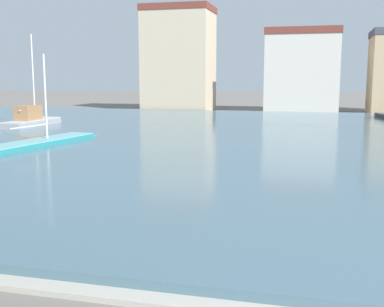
# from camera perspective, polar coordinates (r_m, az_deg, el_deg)

# --- Properties ---
(harbor_water) EXTENTS (87.72, 48.91, 0.33)m
(harbor_water) POSITION_cam_1_polar(r_m,az_deg,el_deg) (33.14, 9.22, 1.84)
(harbor_water) COLOR #476675
(harbor_water) RESTS_ON ground
(quay_edge_coping) EXTENTS (87.72, 0.50, 0.12)m
(quay_edge_coping) POSITION_cam_1_polar(r_m,az_deg,el_deg) (9.50, -5.01, -16.91)
(quay_edge_coping) COLOR #ADA89E
(quay_edge_coping) RESTS_ON ground
(sailboat_teal) EXTENTS (3.12, 9.76, 5.59)m
(sailboat_teal) POSITION_cam_1_polar(r_m,az_deg,el_deg) (30.23, -16.48, 1.22)
(sailboat_teal) COLOR teal
(sailboat_teal) RESTS_ON ground
(sailboat_grey) EXTENTS (1.82, 7.26, 7.69)m
(sailboat_grey) POSITION_cam_1_polar(r_m,az_deg,el_deg) (41.93, -18.11, 3.64)
(sailboat_grey) COLOR #939399
(sailboat_grey) RESTS_ON ground
(townhouse_wide_warehouse) EXTENTS (8.69, 6.58, 13.21)m
(townhouse_wide_warehouse) POSITION_cam_1_polar(r_m,az_deg,el_deg) (63.16, -1.57, 11.14)
(townhouse_wide_warehouse) COLOR #C6B293
(townhouse_wide_warehouse) RESTS_ON ground
(townhouse_end_terrace) EXTENTS (8.70, 7.70, 9.97)m
(townhouse_end_terrace) POSITION_cam_1_polar(r_m,az_deg,el_deg) (60.79, 12.94, 9.47)
(townhouse_end_terrace) COLOR beige
(townhouse_end_terrace) RESTS_ON ground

